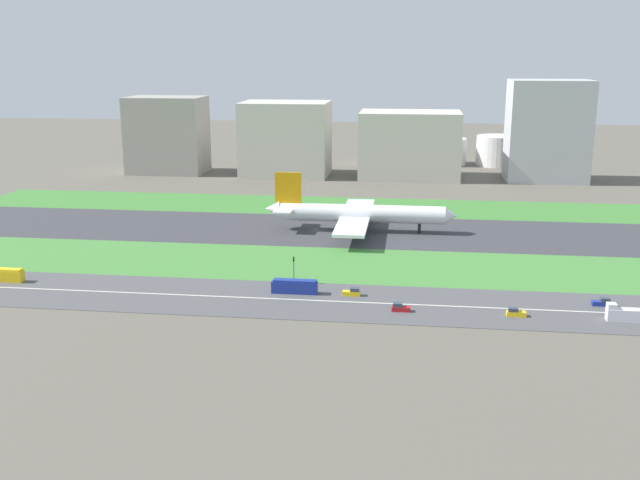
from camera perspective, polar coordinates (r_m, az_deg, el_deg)
ground_plane at (r=251.42m, az=-0.37°, el=0.78°), size 800.00×800.00×0.00m
runway at (r=251.40m, az=-0.37°, el=0.79°), size 280.00×46.00×0.10m
grass_median_north at (r=291.10m, az=0.70°, el=2.67°), size 280.00×36.00×0.10m
grass_median_south at (r=212.20m, az=-1.84°, el=-1.80°), size 280.00×36.00×0.10m
highway at (r=182.15m, az=-3.43°, el=-4.59°), size 280.00×28.00×0.10m
highway_centerline at (r=182.13m, az=-3.43°, el=-4.58°), size 266.00×0.50×0.01m
airliner at (r=248.58m, az=2.84°, el=2.07°), size 65.00×56.00×19.70m
car_0 at (r=175.96m, az=14.93°, el=-5.47°), size 4.40×1.80×2.00m
bus_1 at (r=212.50m, az=-23.46°, el=-2.50°), size 11.60×2.50×3.50m
bus_0 at (r=185.62m, az=-1.99°, el=-3.63°), size 11.60×2.50×3.50m
car_3 at (r=189.41m, az=21.06°, el=-4.53°), size 4.40×1.80×2.00m
car_1 at (r=184.21m, az=2.53°, el=-4.07°), size 4.40×1.80×2.00m
truck_1 at (r=180.66m, az=22.56°, el=-5.33°), size 8.40×2.50×4.00m
car_2 at (r=174.24m, az=6.24°, el=-5.25°), size 4.40×1.80×2.00m
traffic_light at (r=192.65m, az=-2.05°, el=-2.18°), size 0.36×0.50×7.20m
terminal_building at (r=378.79m, az=-11.77°, el=7.99°), size 37.42×25.23×37.70m
hangar_building at (r=363.91m, az=-2.66°, el=7.87°), size 42.01×32.24×35.73m
office_tower at (r=358.80m, az=6.98°, el=7.35°), size 47.75×32.18×31.65m
cargo_warehouse at (r=363.32m, az=17.25°, el=8.10°), size 36.78×26.24×46.74m
fuel_tank_west at (r=404.62m, az=5.04°, el=7.19°), size 21.82×21.82×17.51m
fuel_tank_centre at (r=404.94m, az=9.80°, el=6.80°), size 20.84×20.84×14.16m
fuel_tank_east at (r=406.96m, az=13.68°, el=6.76°), size 23.45×23.45×15.82m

